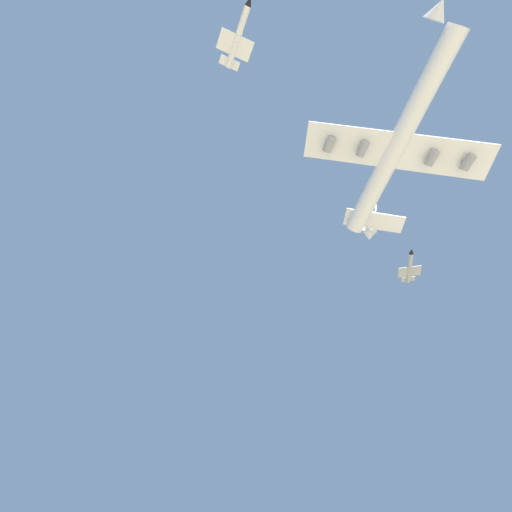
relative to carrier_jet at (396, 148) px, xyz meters
name	(u,v)px	position (x,y,z in m)	size (l,w,h in m)	color
carrier_jet	(396,148)	(0.00, 0.00, 0.00)	(73.93, 58.84, 22.29)	white
chase_jet_lead	(410,268)	(-38.47, -4.79, -16.50)	(15.32, 8.65, 4.00)	#999EA3
chase_jet_left_wing	(238,38)	(48.27, -36.84, -20.43)	(13.25, 12.38, 4.00)	silver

